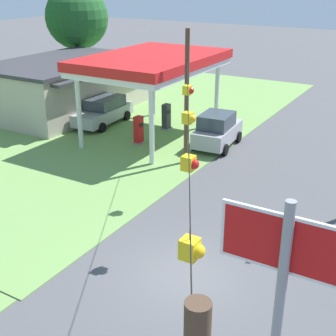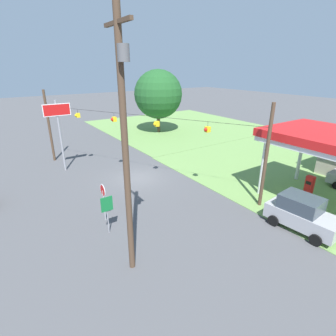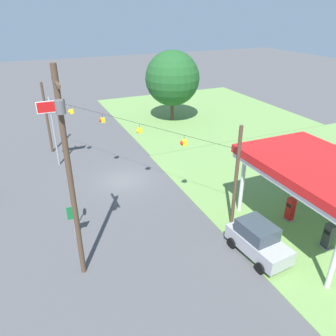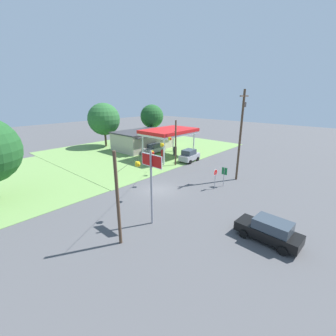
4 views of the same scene
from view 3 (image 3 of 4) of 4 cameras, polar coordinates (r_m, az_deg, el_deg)
ground_plane at (r=28.87m, az=-7.64°, el=-2.15°), size 160.00×160.00×0.00m
grass_verge_opposite_corner at (r=48.42m, az=5.22°, el=9.81°), size 24.00×24.00×0.04m
gas_station_canopy at (r=21.92m, az=24.91°, el=-0.46°), size 9.54×6.41×5.17m
fuel_pump_near at (r=24.65m, az=20.49°, el=-6.87°), size 0.71×0.56×1.74m
fuel_pump_far at (r=22.92m, az=26.09°, el=-10.77°), size 0.71×0.56×1.74m
car_at_pumps_front at (r=20.82m, az=15.37°, el=-11.97°), size 4.21×2.38×2.11m
stop_sign_roadside at (r=23.08m, az=-15.97°, el=-5.64°), size 0.80×0.08×2.50m
stop_sign_overhead at (r=31.47m, az=-19.58°, el=8.23°), size 0.22×2.32×6.54m
route_sign at (r=21.82m, az=-16.21°, el=-7.99°), size 0.10×0.70×2.40m
utility_pole_main at (r=16.63m, az=-16.81°, el=-0.69°), size 2.20×0.44×11.51m
signal_span_gantry at (r=27.23m, az=-8.16°, el=5.21°), size 18.57×10.24×7.20m
tree_west_verge at (r=42.90m, az=0.76°, el=15.35°), size 6.88×6.88×8.97m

